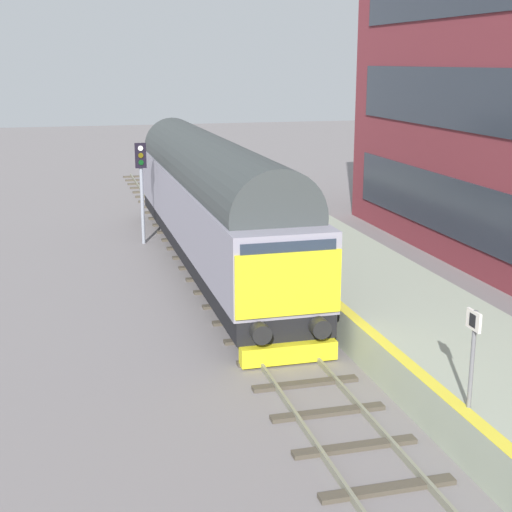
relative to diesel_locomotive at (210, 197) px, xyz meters
The scene contains 6 objects.
ground_plane 7.59m from the diesel_locomotive, 90.01° to the right, with size 140.00×140.00×0.00m, color slate.
track_main 7.57m from the diesel_locomotive, 90.01° to the right, with size 2.50×60.00×0.15m.
station_platform 8.26m from the diesel_locomotive, 63.35° to the right, with size 4.00×44.00×1.01m.
diesel_locomotive is the anchor object (origin of this frame).
signal_post_near 4.36m from the diesel_locomotive, 117.48° to the left, with size 0.44×0.22×4.08m.
platform_number_sign 14.82m from the diesel_locomotive, 82.70° to the right, with size 0.10×0.44×1.87m.
Camera 1 is at (-5.13, -18.78, 7.20)m, focal length 52.55 mm.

